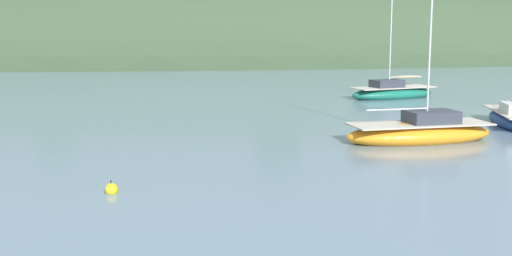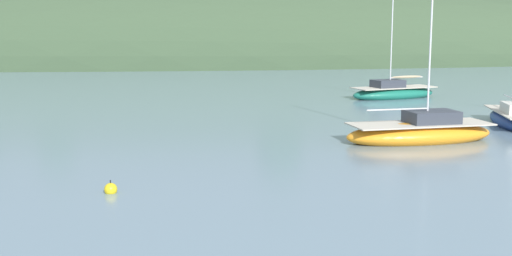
% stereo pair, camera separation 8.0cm
% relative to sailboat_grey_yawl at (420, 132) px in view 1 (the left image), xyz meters
% --- Properties ---
extents(far_shoreline_hill, '(150.00, 36.00, 29.53)m').
position_rel_sailboat_grey_yawl_xyz_m(far_shoreline_hill, '(-8.33, 66.57, -0.40)').
color(far_shoreline_hill, '#384C33').
rests_on(far_shoreline_hill, ground).
extents(sailboat_grey_yawl, '(7.71, 3.35, 10.53)m').
position_rel_sailboat_grey_yawl_xyz_m(sailboat_grey_yawl, '(0.00, 0.00, 0.00)').
color(sailboat_grey_yawl, orange).
rests_on(sailboat_grey_yawl, ground).
extents(sailboat_navy_dinghy, '(7.52, 4.30, 10.08)m').
position_rel_sailboat_grey_yawl_xyz_m(sailboat_navy_dinghy, '(4.86, 17.88, -0.01)').
color(sailboat_navy_dinghy, '#196B56').
rests_on(sailboat_navy_dinghy, ground).
extents(mooring_buoy_inner, '(0.44, 0.44, 0.54)m').
position_rel_sailboat_grey_yawl_xyz_m(mooring_buoy_inner, '(-13.94, -7.84, -0.32)').
color(mooring_buoy_inner, yellow).
rests_on(mooring_buoy_inner, ground).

